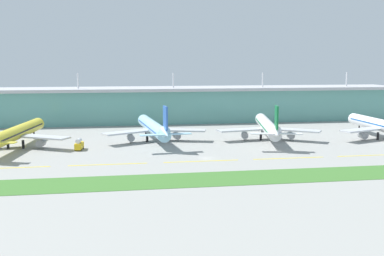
# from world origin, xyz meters

# --- Properties ---
(ground_plane) EXTENTS (600.00, 600.00, 0.00)m
(ground_plane) POSITION_xyz_m (0.00, 0.00, 0.00)
(ground_plane) COLOR gray
(terminal_building) EXTENTS (288.00, 34.00, 30.33)m
(terminal_building) POSITION_xyz_m (-0.00, 111.38, 10.87)
(terminal_building) COLOR #5B9E93
(terminal_building) RESTS_ON ground
(airliner_nearest) EXTENTS (48.35, 67.73, 18.90)m
(airliner_nearest) POSITION_xyz_m (-76.29, 33.99, 6.45)
(airliner_nearest) COLOR yellow
(airliner_nearest) RESTS_ON ground
(airliner_near_middle) EXTENTS (48.53, 64.81, 18.90)m
(airliner_near_middle) POSITION_xyz_m (-17.16, 41.58, 6.45)
(airliner_near_middle) COLOR #9ED1EA
(airliner_near_middle) RESTS_ON ground
(airliner_far_middle) EXTENTS (47.80, 66.25, 18.90)m
(airliner_far_middle) POSITION_xyz_m (36.44, 36.84, 6.45)
(airliner_far_middle) COLOR silver
(airliner_far_middle) RESTS_ON ground
(airliner_farthest) EXTENTS (48.79, 64.97, 18.90)m
(airliner_farthest) POSITION_xyz_m (91.47, 29.91, 6.45)
(airliner_farthest) COLOR white
(airliner_farthest) RESTS_ON ground
(taxiway_stripe_west) EXTENTS (28.00, 0.70, 0.04)m
(taxiway_stripe_west) POSITION_xyz_m (-71.00, -5.01, 0.02)
(taxiway_stripe_west) COLOR yellow
(taxiway_stripe_west) RESTS_ON ground
(taxiway_stripe_mid_west) EXTENTS (28.00, 0.70, 0.04)m
(taxiway_stripe_mid_west) POSITION_xyz_m (-37.00, -5.01, 0.02)
(taxiway_stripe_mid_west) COLOR yellow
(taxiway_stripe_mid_west) RESTS_ON ground
(taxiway_stripe_centre) EXTENTS (28.00, 0.70, 0.04)m
(taxiway_stripe_centre) POSITION_xyz_m (-3.00, -5.01, 0.02)
(taxiway_stripe_centre) COLOR yellow
(taxiway_stripe_centre) RESTS_ON ground
(taxiway_stripe_mid_east) EXTENTS (28.00, 0.70, 0.04)m
(taxiway_stripe_mid_east) POSITION_xyz_m (31.00, -5.01, 0.02)
(taxiway_stripe_mid_east) COLOR yellow
(taxiway_stripe_mid_east) RESTS_ON ground
(taxiway_stripe_east) EXTENTS (28.00, 0.70, 0.04)m
(taxiway_stripe_east) POSITION_xyz_m (65.00, -5.01, 0.02)
(taxiway_stripe_east) COLOR yellow
(taxiway_stripe_east) RESTS_ON ground
(grass_verge) EXTENTS (300.00, 18.00, 0.10)m
(grass_verge) POSITION_xyz_m (0.00, -31.21, 0.05)
(grass_verge) COLOR #3D702D
(grass_verge) RESTS_ON ground
(fuel_truck) EXTENTS (3.43, 7.46, 4.95)m
(fuel_truck) POSITION_xyz_m (-49.54, 25.02, 2.26)
(fuel_truck) COLOR gold
(fuel_truck) RESTS_ON ground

